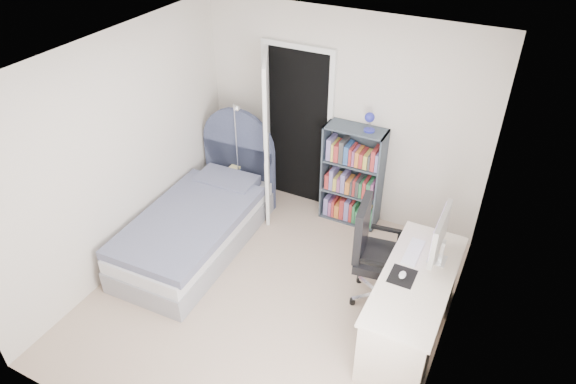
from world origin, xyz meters
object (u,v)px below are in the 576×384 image
at_px(nightstand, 239,179).
at_px(floor_lamp, 239,167).
at_px(desk, 413,303).
at_px(office_chair, 374,249).
at_px(bookcase, 352,179).
at_px(bed, 200,222).

bearing_deg(nightstand, floor_lamp, -53.85).
xyz_separation_m(desk, office_chair, (-0.49, 0.30, 0.23)).
relative_size(bookcase, desk, 0.99).
xyz_separation_m(bed, nightstand, (-0.03, 0.92, 0.05)).
bearing_deg(floor_lamp, nightstand, 126.15).
distance_m(nightstand, bookcase, 1.45).
bearing_deg(nightstand, bookcase, 12.15).
bearing_deg(nightstand, office_chair, -22.39).
bearing_deg(floor_lamp, bed, -91.43).
height_order(nightstand, floor_lamp, floor_lamp).
distance_m(bookcase, desk, 1.86).
relative_size(bed, desk, 1.43).
height_order(bookcase, office_chair, bookcase).
relative_size(bed, nightstand, 4.01).
bearing_deg(nightstand, desk, -24.13).
relative_size(floor_lamp, bookcase, 0.96).
xyz_separation_m(nightstand, desk, (2.56, -1.15, 0.05)).
bearing_deg(office_chair, nightstand, 157.61).
height_order(bed, desk, bed).
xyz_separation_m(floor_lamp, bookcase, (1.35, 0.37, -0.01)).
xyz_separation_m(bookcase, desk, (1.16, -1.45, -0.17)).
bearing_deg(floor_lamp, office_chair, -21.20).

